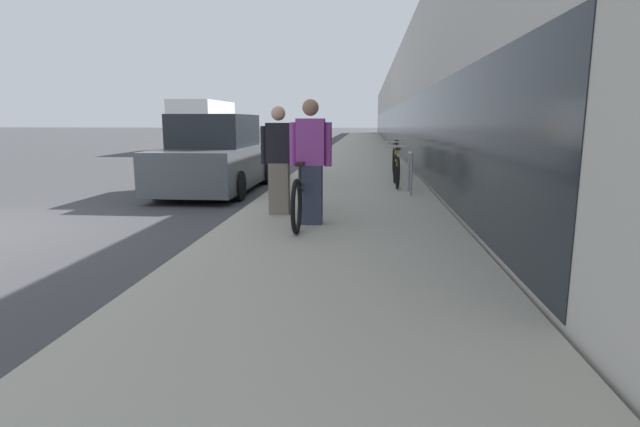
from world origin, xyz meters
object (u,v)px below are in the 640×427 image
(person_rider, at_px, (311,162))
(person_bystander, at_px, (279,161))
(cruiser_bike_middle, at_px, (395,161))
(cruiser_bike_nearest, at_px, (396,169))
(parked_sedan_curbside, at_px, (216,157))
(tandem_bicycle, at_px, (306,193))
(bike_rack_hoop, at_px, (410,168))
(cruiser_bike_farthest, at_px, (395,156))
(moving_truck, at_px, (207,126))

(person_rider, height_order, person_bystander, person_rider)
(cruiser_bike_middle, bearing_deg, cruiser_bike_nearest, -92.32)
(cruiser_bike_nearest, distance_m, parked_sedan_curbside, 4.09)
(tandem_bicycle, bearing_deg, bike_rack_hoop, 57.95)
(cruiser_bike_farthest, bearing_deg, person_rider, -101.02)
(person_bystander, distance_m, cruiser_bike_farthest, 8.26)
(person_rider, distance_m, moving_truck, 20.93)
(person_rider, distance_m, cruiser_bike_nearest, 4.69)
(person_bystander, bearing_deg, person_rider, -51.22)
(cruiser_bike_farthest, bearing_deg, cruiser_bike_middle, -93.57)
(tandem_bicycle, distance_m, bike_rack_hoop, 3.38)
(bike_rack_hoop, bearing_deg, cruiser_bike_farthest, 89.95)
(person_bystander, relative_size, cruiser_bike_nearest, 0.97)
(tandem_bicycle, xyz_separation_m, bike_rack_hoop, (1.79, 2.87, 0.12))
(parked_sedan_curbside, distance_m, moving_truck, 16.32)
(parked_sedan_curbside, bearing_deg, moving_truck, 108.58)
(bike_rack_hoop, relative_size, cruiser_bike_farthest, 0.51)
(person_rider, distance_m, person_bystander, 0.93)
(cruiser_bike_nearest, height_order, cruiser_bike_farthest, cruiser_bike_farthest)
(person_rider, xyz_separation_m, cruiser_bike_middle, (1.56, 6.65, -0.50))
(cruiser_bike_nearest, bearing_deg, cruiser_bike_middle, 87.68)
(person_rider, relative_size, bike_rack_hoop, 2.09)
(person_bystander, xyz_separation_m, parked_sedan_curbside, (-2.00, 3.23, -0.19))
(cruiser_bike_middle, bearing_deg, tandem_bicycle, -104.91)
(person_rider, height_order, cruiser_bike_farthest, person_rider)
(person_rider, distance_m, cruiser_bike_farthest, 8.83)
(tandem_bicycle, xyz_separation_m, person_bystander, (-0.47, 0.36, 0.46))
(person_bystander, distance_m, cruiser_bike_middle, 6.32)
(cruiser_bike_middle, bearing_deg, cruiser_bike_farthest, 86.43)
(person_bystander, bearing_deg, cruiser_bike_middle, 70.11)
(cruiser_bike_farthest, bearing_deg, bike_rack_hoop, -90.05)
(bike_rack_hoop, bearing_deg, tandem_bicycle, -122.05)
(tandem_bicycle, height_order, person_bystander, person_bystander)
(cruiser_bike_farthest, relative_size, moving_truck, 0.25)
(person_rider, relative_size, cruiser_bike_middle, 1.04)
(moving_truck, bearing_deg, parked_sedan_curbside, -71.42)
(person_bystander, height_order, moving_truck, moving_truck)
(tandem_bicycle, bearing_deg, cruiser_bike_farthest, 77.76)
(parked_sedan_curbside, bearing_deg, bike_rack_hoop, -9.66)
(tandem_bicycle, bearing_deg, cruiser_bike_middle, 75.09)
(parked_sedan_curbside, xyz_separation_m, moving_truck, (-5.20, 15.46, 0.55))
(tandem_bicycle, bearing_deg, moving_truck, 111.92)
(parked_sedan_curbside, bearing_deg, cruiser_bike_farthest, 47.74)
(bike_rack_hoop, relative_size, cruiser_bike_nearest, 0.49)
(bike_rack_hoop, relative_size, cruiser_bike_middle, 0.50)
(person_rider, relative_size, cruiser_bike_nearest, 1.02)
(tandem_bicycle, height_order, moving_truck, moving_truck)
(cruiser_bike_farthest, bearing_deg, cruiser_bike_nearest, -92.91)
(cruiser_bike_nearest, xyz_separation_m, cruiser_bike_farthest, (0.22, 4.24, 0.00))
(cruiser_bike_nearest, bearing_deg, cruiser_bike_farthest, 87.09)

